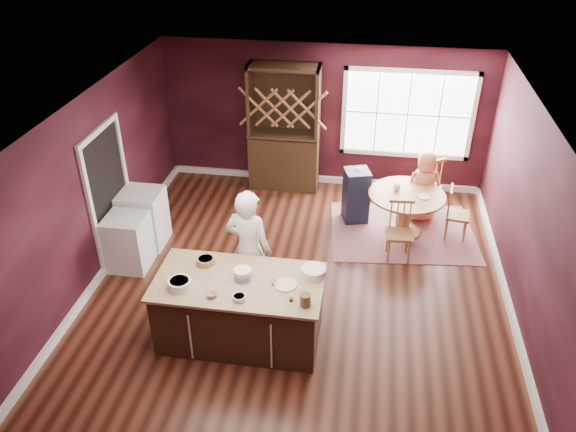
% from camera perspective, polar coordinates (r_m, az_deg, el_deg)
% --- Properties ---
extents(room_shell, '(7.00, 7.00, 7.00)m').
position_cam_1_polar(room_shell, '(7.45, 1.07, 0.21)').
color(room_shell, '#54291A').
rests_on(room_shell, ground).
extents(window, '(2.36, 0.10, 1.66)m').
position_cam_1_polar(window, '(10.48, 12.05, 10.08)').
color(window, white).
rests_on(window, room_shell).
extents(doorway, '(0.08, 1.26, 2.13)m').
position_cam_1_polar(doorway, '(8.93, -17.63, 1.94)').
color(doorway, white).
rests_on(doorway, room_shell).
extents(kitchen_island, '(2.10, 1.10, 0.92)m').
position_cam_1_polar(kitchen_island, '(7.30, -4.89, -9.54)').
color(kitchen_island, '#332411').
rests_on(kitchen_island, ground).
extents(dining_table, '(1.25, 1.25, 0.75)m').
position_cam_1_polar(dining_table, '(9.45, 11.87, 1.10)').
color(dining_table, '#976428').
rests_on(dining_table, ground).
extents(baker, '(0.74, 0.57, 1.80)m').
position_cam_1_polar(baker, '(7.55, -4.00, -3.45)').
color(baker, silver).
rests_on(baker, ground).
extents(layer_cake, '(0.30, 0.30, 0.12)m').
position_cam_1_polar(layer_cake, '(7.00, -4.66, -5.86)').
color(layer_cake, white).
rests_on(layer_cake, kitchen_island).
extents(bowl_blue, '(0.28, 0.28, 0.11)m').
position_cam_1_polar(bowl_blue, '(6.96, -10.96, -6.79)').
color(bowl_blue, white).
rests_on(bowl_blue, kitchen_island).
extents(bowl_yellow, '(0.23, 0.23, 0.09)m').
position_cam_1_polar(bowl_yellow, '(7.30, -8.36, -4.55)').
color(bowl_yellow, olive).
rests_on(bowl_yellow, kitchen_island).
extents(bowl_pink, '(0.14, 0.14, 0.05)m').
position_cam_1_polar(bowl_pink, '(6.78, -7.80, -7.97)').
color(bowl_pink, silver).
rests_on(bowl_pink, kitchen_island).
extents(bowl_olive, '(0.16, 0.16, 0.06)m').
position_cam_1_polar(bowl_olive, '(6.70, -4.98, -8.27)').
color(bowl_olive, beige).
rests_on(bowl_olive, kitchen_island).
extents(drinking_glass, '(0.07, 0.07, 0.14)m').
position_cam_1_polar(drinking_glass, '(6.87, -1.42, -6.50)').
color(drinking_glass, white).
rests_on(drinking_glass, kitchen_island).
extents(dinner_plate, '(0.28, 0.28, 0.02)m').
position_cam_1_polar(dinner_plate, '(6.89, -0.24, -6.99)').
color(dinner_plate, beige).
rests_on(dinner_plate, kitchen_island).
extents(white_tub, '(0.31, 0.31, 0.11)m').
position_cam_1_polar(white_tub, '(7.03, 2.62, -5.66)').
color(white_tub, white).
rests_on(white_tub, kitchen_island).
extents(stoneware_crock, '(0.13, 0.13, 0.16)m').
position_cam_1_polar(stoneware_crock, '(6.57, 1.75, -8.52)').
color(stoneware_crock, '#442E20').
rests_on(stoneware_crock, kitchen_island).
extents(toy_figurine, '(0.05, 0.05, 0.08)m').
position_cam_1_polar(toy_figurine, '(6.65, 0.32, -8.35)').
color(toy_figurine, yellow).
rests_on(toy_figurine, kitchen_island).
extents(rug, '(2.56, 2.07, 0.01)m').
position_cam_1_polar(rug, '(9.72, 11.53, -1.58)').
color(rug, brown).
rests_on(rug, ground).
extents(chair_east, '(0.41, 0.43, 0.91)m').
position_cam_1_polar(chair_east, '(9.60, 16.90, 0.30)').
color(chair_east, brown).
rests_on(chair_east, ground).
extents(chair_south, '(0.43, 0.41, 0.97)m').
position_cam_1_polar(chair_south, '(8.82, 11.29, -1.62)').
color(chair_south, olive).
rests_on(chair_south, ground).
extents(chair_north, '(0.61, 0.61, 1.09)m').
position_cam_1_polar(chair_north, '(10.20, 13.73, 3.31)').
color(chair_north, brown).
rests_on(chair_north, ground).
extents(seated_woman, '(0.69, 0.51, 1.29)m').
position_cam_1_polar(seated_woman, '(9.87, 13.63, 2.98)').
color(seated_woman, '#E07E56').
rests_on(seated_woman, ground).
extents(high_chair, '(0.50, 0.50, 1.00)m').
position_cam_1_polar(high_chair, '(9.70, 6.92, 2.18)').
color(high_chair, black).
rests_on(high_chair, ground).
extents(toddler, '(0.18, 0.14, 0.26)m').
position_cam_1_polar(toddler, '(9.60, 7.53, 3.93)').
color(toddler, '#8CA5BF').
rests_on(toddler, high_chair).
extents(table_plate, '(0.20, 0.20, 0.01)m').
position_cam_1_polar(table_plate, '(9.30, 13.67, 1.91)').
color(table_plate, beige).
rests_on(table_plate, dining_table).
extents(table_cup, '(0.14, 0.14, 0.09)m').
position_cam_1_polar(table_cup, '(9.41, 11.01, 2.88)').
color(table_cup, silver).
rests_on(table_cup, dining_table).
extents(hutch, '(1.29, 0.54, 2.37)m').
position_cam_1_polar(hutch, '(10.46, -0.38, 8.88)').
color(hutch, '#3C2012').
rests_on(hutch, ground).
extents(washer, '(0.60, 0.58, 0.87)m').
position_cam_1_polar(washer, '(8.86, -15.92, -2.56)').
color(washer, white).
rests_on(washer, ground).
extents(dryer, '(0.65, 0.63, 0.94)m').
position_cam_1_polar(dryer, '(9.32, -14.46, -0.19)').
color(dryer, white).
rests_on(dryer, ground).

